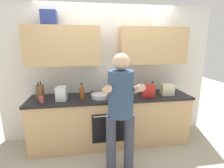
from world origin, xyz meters
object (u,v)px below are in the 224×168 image
Objects in this scene: person_standing at (121,106)px; bottle_soda at (121,90)px; bottle_oil at (152,88)px; bottle_water at (129,88)px; grocery_bag_crisps at (148,91)px; cup_coffee at (135,90)px; potted_herb at (115,88)px; cup_stoneware at (93,92)px; knife_block at (40,92)px; bottle_soy at (131,90)px; cup_ceramic at (41,100)px; grocery_bag_produce at (62,93)px; mixing_bowl at (99,96)px; bottle_vinegar at (82,93)px; grocery_bag_rice at (167,89)px.

person_standing is 5.24× the size of bottle_soda.
bottle_water is at bearing 168.21° from bottle_oil.
bottle_oil reaches higher than grocery_bag_crisps.
bottle_water is 2.45× the size of cup_coffee.
potted_herb reaches higher than grocery_bag_crisps.
bottle_soda reaches higher than cup_stoneware.
grocery_bag_crisps is (1.86, -0.15, -0.02)m from knife_block.
bottle_soy is 1.47m from cup_ceramic.
cup_ceramic is at bearing -162.56° from grocery_bag_produce.
mixing_bowl is 1.25× the size of grocery_bag_produce.
bottle_oil is 0.99× the size of grocery_bag_produce.
grocery_bag_crisps is at bearing 46.38° from person_standing.
bottle_soda is 1.45× the size of grocery_bag_produce.
person_standing reaches higher than cup_coffee.
bottle_soy is 1.20× the size of potted_herb.
grocery_bag_crisps reaches higher than cup_stoneware.
bottle_vinegar is 0.31m from mixing_bowl.
grocery_bag_crisps is 0.37m from grocery_bag_rice.
bottle_soda is 1.48× the size of grocery_bag_rice.
bottle_soy is 3.31× the size of cup_stoneware.
grocery_bag_crisps is 1.01× the size of grocery_bag_rice.
cup_coffee is at bearing -0.28° from cup_stoneware.
cup_ceramic is 0.37× the size of mixing_bowl.
grocery_bag_rice is at bearing 1.64° from grocery_bag_crisps.
knife_block is at bearing 146.12° from person_standing.
bottle_soy is at bearing 63.90° from person_standing.
person_standing is 0.71m from bottle_soy.
person_standing is 1.29m from cup_ceramic.
bottle_oil is at bearing 8.38° from bottle_vinegar.
potted_herb is at bearing 17.69° from bottle_vinegar.
knife_block is 1.32× the size of grocery_bag_crisps.
cup_stoneware is at bearing 52.09° from bottle_vinegar.
bottle_vinegar is 1.29× the size of grocery_bag_produce.
grocery_bag_crisps reaches higher than mixing_bowl.
bottle_vinegar is at bearing 179.67° from bottle_soy.
bottle_vinegar is 1.30× the size of grocery_bag_crisps.
bottle_soy reaches higher than potted_herb.
mixing_bowl is at bearing -65.20° from cup_stoneware.
knife_block is at bearing 171.93° from bottle_soda.
bottle_soda is 0.51m from grocery_bag_crisps.
bottle_water is 1.23m from grocery_bag_produce.
person_standing is at bearing -133.62° from grocery_bag_crisps.
person_standing reaches higher than bottle_water.
cup_stoneware is 0.57m from grocery_bag_produce.
grocery_bag_produce is at bearing 176.61° from bottle_soda.
grocery_bag_crisps is at bearing 2.58° from cup_ceramic.
cup_coffee is at bearing 39.59° from bottle_soda.
potted_herb is at bearing 11.17° from cup_ceramic.
grocery_bag_produce is at bearing 141.18° from person_standing.
mixing_bowl is (-0.23, 0.69, -0.07)m from person_standing.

